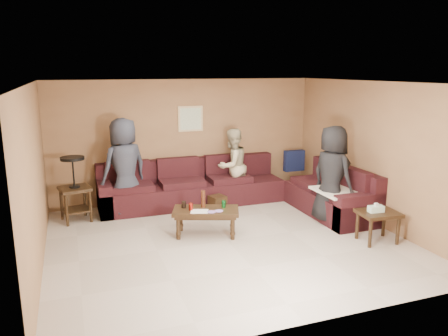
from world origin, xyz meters
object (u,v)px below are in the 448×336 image
at_px(end_table_left, 75,188).
at_px(person_middle, 232,166).
at_px(sectional_sofa, 240,192).
at_px(waste_bin, 217,204).
at_px(person_left, 125,167).
at_px(coffee_table, 206,213).
at_px(side_table_right, 378,216).
at_px(person_right, 332,175).

bearing_deg(end_table_left, person_middle, 2.67).
relative_size(sectional_sofa, waste_bin, 14.04).
height_order(waste_bin, person_middle, person_middle).
relative_size(end_table_left, person_left, 0.64).
bearing_deg(coffee_table, person_left, 125.64).
bearing_deg(waste_bin, side_table_right, -49.20).
distance_m(sectional_sofa, coffee_table, 1.57).
relative_size(person_left, person_middle, 1.20).
height_order(person_middle, person_right, person_right).
height_order(coffee_table, person_left, person_left).
bearing_deg(person_middle, end_table_left, -22.43).
bearing_deg(person_right, side_table_right, 176.57).
bearing_deg(waste_bin, person_left, 163.33).
xyz_separation_m(side_table_right, person_left, (-3.58, 2.72, 0.49)).
distance_m(sectional_sofa, person_right, 1.88).
distance_m(side_table_right, person_right, 1.14).
distance_m(end_table_left, person_right, 4.59).
relative_size(side_table_right, person_left, 0.35).
bearing_deg(person_left, sectional_sofa, 146.15).
height_order(side_table_right, person_left, person_left).
bearing_deg(person_left, person_middle, 157.84).
bearing_deg(sectional_sofa, side_table_right, -58.82).
bearing_deg(waste_bin, sectional_sofa, 13.48).
relative_size(coffee_table, person_right, 0.68).
distance_m(end_table_left, person_left, 0.96).
bearing_deg(person_right, person_left, 49.23).
bearing_deg(end_table_left, waste_bin, -9.33).
height_order(sectional_sofa, coffee_table, sectional_sofa).
height_order(side_table_right, person_middle, person_middle).
height_order(coffee_table, waste_bin, coffee_table).
distance_m(side_table_right, person_middle, 3.15).
relative_size(sectional_sofa, person_middle, 3.05).
bearing_deg(person_left, side_table_right, 118.75).
distance_m(coffee_table, person_right, 2.34).
xyz_separation_m(waste_bin, person_right, (1.73, -1.20, 0.71)).
distance_m(coffee_table, person_middle, 1.96).
xyz_separation_m(sectional_sofa, person_left, (-2.16, 0.38, 0.59)).
relative_size(waste_bin, person_right, 0.19).
height_order(sectional_sofa, waste_bin, sectional_sofa).
xyz_separation_m(end_table_left, person_right, (4.29, -1.62, 0.26)).
relative_size(end_table_left, person_right, 0.68).
height_order(coffee_table, end_table_left, end_table_left).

